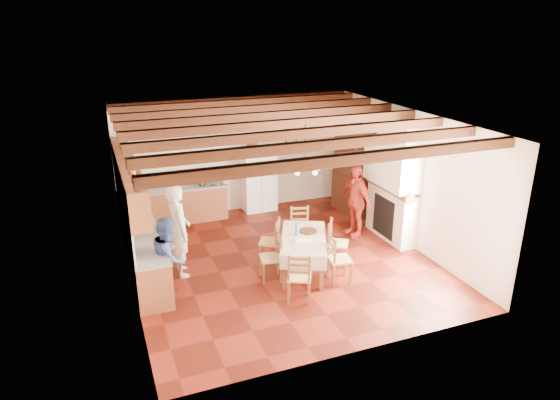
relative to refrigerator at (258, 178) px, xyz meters
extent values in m
cube|color=#461209|center=(-0.55, -3.09, -0.87)|extent=(6.00, 6.50, 0.02)
cube|color=white|center=(-0.55, -3.09, 2.15)|extent=(6.00, 6.50, 0.02)
cube|color=silver|center=(-0.55, 0.17, 0.64)|extent=(6.00, 0.02, 3.00)
cube|color=silver|center=(-0.55, -6.35, 0.64)|extent=(6.00, 0.02, 3.00)
cube|color=silver|center=(-3.56, -3.09, 0.64)|extent=(0.02, 6.50, 3.00)
cube|color=silver|center=(2.46, -3.09, 0.64)|extent=(0.02, 6.50, 3.00)
cube|color=brown|center=(-3.25, -2.04, -0.43)|extent=(0.60, 4.30, 0.86)
cube|color=brown|center=(-2.10, -0.14, -0.43)|extent=(2.30, 0.60, 0.86)
cube|color=gray|center=(-3.25, -2.04, 0.02)|extent=(0.62, 4.30, 0.04)
cube|color=gray|center=(-2.10, -0.14, 0.02)|extent=(2.34, 0.62, 0.04)
cube|color=silver|center=(-3.54, -2.04, 0.34)|extent=(0.03, 4.30, 0.60)
cube|color=silver|center=(-2.10, 0.14, 0.34)|extent=(2.30, 0.03, 0.60)
cube|color=brown|center=(-3.38, -2.04, 0.99)|extent=(0.35, 4.20, 0.70)
cube|color=#332017|center=(1.00, 0.14, 0.99)|extent=(0.34, 0.03, 0.42)
cube|color=white|center=(0.00, 0.00, 0.00)|extent=(0.87, 0.72, 1.71)
cube|color=beige|center=(-0.28, -3.65, -0.15)|extent=(1.47, 1.88, 0.05)
cube|color=#602F19|center=(-0.90, -4.19, -0.51)|extent=(0.09, 0.09, 0.69)
cube|color=#602F19|center=(-0.27, -4.47, -0.51)|extent=(0.09, 0.09, 0.69)
cube|color=#602F19|center=(-0.29, -2.82, -0.51)|extent=(0.09, 0.09, 0.69)
cube|color=#602F19|center=(0.34, -3.10, -0.51)|extent=(0.09, 0.09, 0.69)
torus|color=black|center=(-0.28, -3.65, 1.39)|extent=(0.47, 0.47, 0.03)
imported|color=silver|center=(-2.59, -2.88, 0.08)|extent=(0.47, 0.69, 1.87)
imported|color=#3A518C|center=(-2.92, -3.63, -0.09)|extent=(0.78, 0.89, 1.53)
imported|color=red|center=(1.55, -2.44, -0.01)|extent=(0.56, 1.04, 1.70)
imported|color=silver|center=(-1.31, -0.14, 0.20)|extent=(0.63, 0.48, 0.32)
imported|color=#39180E|center=(-0.14, 0.00, 1.02)|extent=(0.36, 0.36, 0.32)
camera|label=1|loc=(-3.96, -11.87, 3.96)|focal=32.00mm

